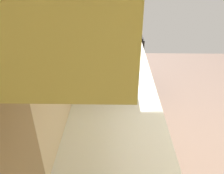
# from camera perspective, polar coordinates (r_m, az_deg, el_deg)

# --- Properties ---
(wall_back) EXTENTS (3.79, 0.12, 2.73)m
(wall_back) POSITION_cam_1_polar(r_m,az_deg,el_deg) (1.67, -11.94, 15.81)
(wall_back) COLOR beige
(wall_back) RESTS_ON ground_plane
(counter_run) EXTENTS (2.90, 0.63, 0.89)m
(counter_run) POSITION_cam_1_polar(r_m,az_deg,el_deg) (1.78, 0.72, -17.52)
(counter_run) COLOR #D6CF73
(counter_run) RESTS_ON ground_plane
(oven_range) EXTENTS (0.58, 0.67, 1.07)m
(oven_range) POSITION_cam_1_polar(r_m,az_deg,el_deg) (3.21, 1.40, 6.13)
(oven_range) COLOR black
(oven_range) RESTS_ON ground_plane
(microwave) EXTENTS (0.50, 0.36, 0.26)m
(microwave) POSITION_cam_1_polar(r_m,az_deg,el_deg) (1.75, 0.34, 5.04)
(microwave) COLOR white
(microwave) RESTS_ON counter_run
(bowl) EXTENTS (0.17, 0.17, 0.07)m
(bowl) POSITION_cam_1_polar(r_m,az_deg,el_deg) (2.19, 2.98, 7.57)
(bowl) COLOR silver
(bowl) RESTS_ON counter_run
(kettle) EXTENTS (0.16, 0.12, 0.16)m
(kettle) POSITION_cam_1_polar(r_m,az_deg,el_deg) (2.43, 2.82, 10.72)
(kettle) COLOR red
(kettle) RESTS_ON counter_run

